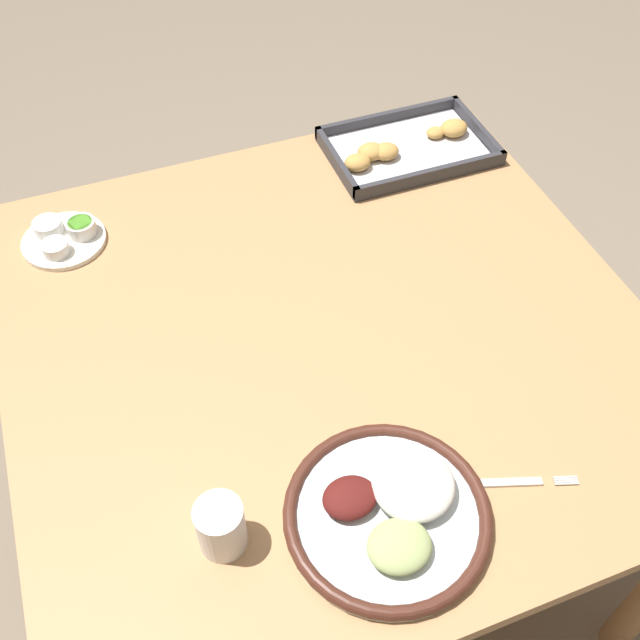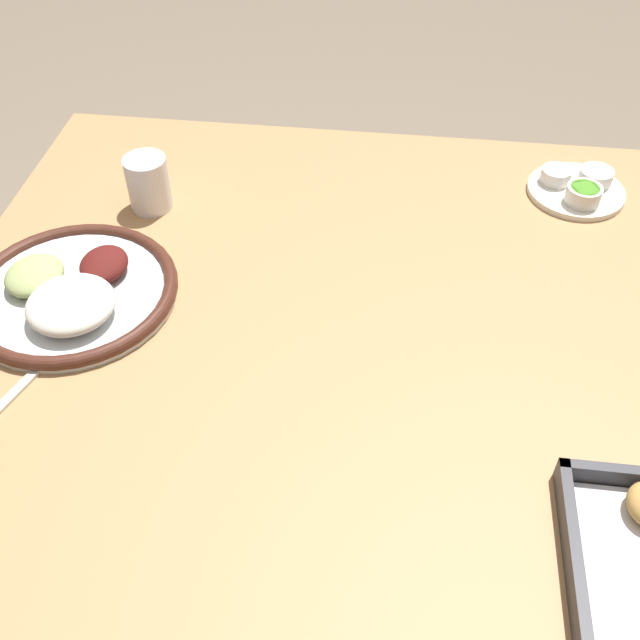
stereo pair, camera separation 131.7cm
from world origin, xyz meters
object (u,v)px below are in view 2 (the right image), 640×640
object	(u,v)px
drinking_cup	(148,183)
fork	(17,390)
dinner_plate	(72,292)
saucer_plate	(578,187)

from	to	relation	value
drinking_cup	fork	bearing A→B (deg)	-8.22
dinner_plate	saucer_plate	distance (m)	0.80
dinner_plate	fork	distance (m)	0.17
fork	drinking_cup	world-z (taller)	drinking_cup
fork	saucer_plate	size ratio (longest dim) A/B	1.28
saucer_plate	dinner_plate	bearing A→B (deg)	-64.62
fork	drinking_cup	size ratio (longest dim) A/B	2.28
saucer_plate	drinking_cup	xyz separation A→B (m)	(0.12, -0.68, 0.03)
saucer_plate	fork	bearing A→B (deg)	-55.14
fork	drinking_cup	bearing A→B (deg)	-169.74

